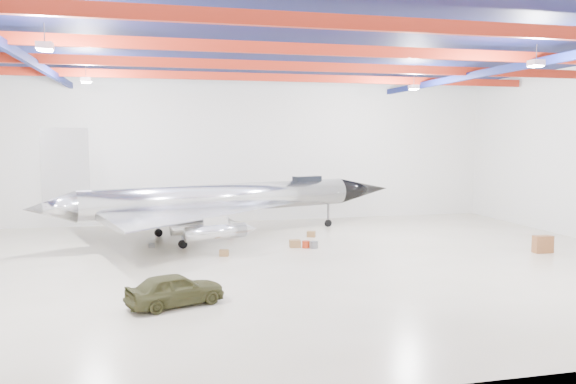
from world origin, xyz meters
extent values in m
plane|color=#B7AE91|center=(0.00, 0.00, 0.00)|extent=(40.00, 40.00, 0.00)
plane|color=silver|center=(0.00, 15.00, 5.50)|extent=(40.00, 0.00, 40.00)
plane|color=#0A0F38|center=(0.00, 0.00, 11.00)|extent=(40.00, 40.00, 0.00)
cube|color=maroon|center=(0.00, -9.00, 10.40)|extent=(39.50, 0.25, 0.50)
cube|color=maroon|center=(0.00, -3.00, 10.40)|extent=(39.50, 0.25, 0.50)
cube|color=maroon|center=(0.00, 3.00, 10.40)|extent=(39.50, 0.25, 0.50)
cube|color=maroon|center=(0.00, 9.00, 10.40)|extent=(39.50, 0.25, 0.50)
cube|color=#0C144B|center=(-12.00, 0.00, 10.10)|extent=(0.25, 29.50, 0.40)
cube|color=#0C144B|center=(12.00, 0.00, 10.10)|extent=(0.25, 29.50, 0.40)
cube|color=silver|center=(-10.00, -6.00, 9.70)|extent=(0.55, 0.55, 0.25)
cube|color=silver|center=(10.00, -6.00, 9.70)|extent=(0.55, 0.55, 0.25)
cube|color=silver|center=(-10.00, 6.00, 9.70)|extent=(0.55, 0.55, 0.25)
cube|color=silver|center=(10.00, 6.00, 9.70)|extent=(0.55, 0.55, 0.25)
cylinder|color=silver|center=(-2.04, 8.36, 2.56)|extent=(17.99, 7.23, 1.83)
cone|color=black|center=(8.86, 11.79, 2.56)|extent=(4.91, 3.12, 1.83)
cone|color=silver|center=(-12.07, 5.21, 2.56)|extent=(3.17, 2.57, 1.83)
cube|color=silver|center=(-11.20, 5.48, 4.94)|extent=(2.47, 0.87, 4.11)
cube|color=black|center=(4.06, 10.28, 3.52)|extent=(2.14, 1.30, 0.46)
cylinder|color=silver|center=(-3.15, 2.74, 1.28)|extent=(3.56, 1.83, 0.82)
cylinder|color=silver|center=(-3.84, 4.92, 1.28)|extent=(3.56, 1.83, 0.82)
cylinder|color=silver|center=(-5.48, 10.16, 1.28)|extent=(3.56, 1.83, 0.82)
cylinder|color=silver|center=(-6.17, 12.34, 1.28)|extent=(3.56, 1.83, 0.82)
cylinder|color=#59595B|center=(5.80, 10.83, 0.82)|extent=(0.16, 0.16, 1.65)
cylinder|color=black|center=(5.80, 10.83, 0.26)|extent=(0.55, 0.35, 0.51)
cylinder|color=#59595B|center=(-4.85, 5.08, 0.82)|extent=(0.16, 0.16, 1.65)
cylinder|color=black|center=(-4.85, 5.08, 0.26)|extent=(0.55, 0.35, 0.51)
cylinder|color=#59595B|center=(-6.22, 9.45, 0.82)|extent=(0.16, 0.16, 1.65)
cylinder|color=black|center=(-6.22, 9.45, 0.26)|extent=(0.55, 0.35, 0.51)
imported|color=#36361B|center=(-5.63, -6.23, 0.64)|extent=(4.05, 2.73, 1.28)
cube|color=brown|center=(14.81, -0.77, 0.48)|extent=(1.08, 0.58, 0.97)
cube|color=olive|center=(-2.75, 2.42, 0.17)|extent=(0.57, 0.50, 0.34)
cube|color=#A52910|center=(-1.64, 8.72, 0.14)|extent=(0.49, 0.45, 0.28)
cylinder|color=#59595B|center=(2.64, 3.36, 0.21)|extent=(0.60, 0.60, 0.41)
cube|color=olive|center=(3.48, 7.05, 0.18)|extent=(0.66, 0.60, 0.37)
cube|color=#59595B|center=(-6.63, 5.83, 0.12)|extent=(0.36, 0.29, 0.24)
cylinder|color=#A52910|center=(2.21, 3.62, 0.21)|extent=(0.57, 0.57, 0.41)
cube|color=olive|center=(1.62, 3.92, 0.22)|extent=(0.66, 0.54, 0.44)
camera|label=1|loc=(-6.19, -27.76, 6.46)|focal=35.00mm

